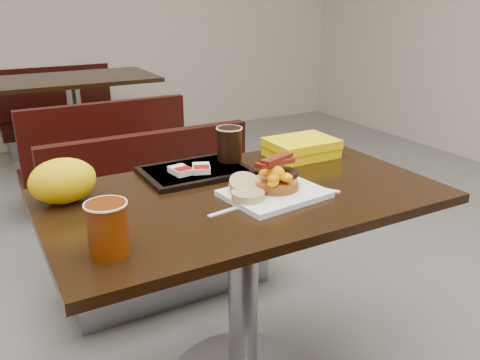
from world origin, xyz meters
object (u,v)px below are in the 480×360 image
platter (274,194)px  bench_far_n (60,111)px  fork (223,212)px  hashbrown_sleeve_right (201,168)px  tray (195,171)px  knife (314,187)px  table_far (77,127)px  pancake_stack (276,183)px  table_near (243,295)px  bench_near_n (167,221)px  bench_far_s (100,152)px  paper_bag (63,181)px  coffee_cup_far (229,144)px  hashbrown_sleeve_left (181,170)px  clamshell (301,148)px  coffee_cup_near (108,229)px

platter → bench_far_n: bearing=84.2°
fork → hashbrown_sleeve_right: size_ratio=1.71×
bench_far_n → tray: size_ratio=2.85×
fork → tray: (0.07, 0.33, 0.01)m
knife → hashbrown_sleeve_right: size_ratio=2.20×
platter → hashbrown_sleeve_right: size_ratio=3.73×
hashbrown_sleeve_right → table_far: bearing=110.0°
tray → pancake_stack: bearing=-63.6°
table_near → tray: (-0.06, 0.23, 0.38)m
bench_near_n → table_far: size_ratio=0.83×
tray → table_near: bearing=-75.2°
platter → pancake_stack: size_ratio=2.02×
bench_far_s → paper_bag: 1.85m
pancake_stack → tray: size_ratio=0.40×
platter → coffee_cup_far: bearing=79.3°
tray → hashbrown_sleeve_right: (0.01, -0.03, 0.02)m
fork → platter: bearing=0.6°
paper_bag → tray: bearing=5.6°
pancake_stack → hashbrown_sleeve_right: pancake_stack is taller
knife → coffee_cup_far: size_ratio=1.42×
pancake_stack → hashbrown_sleeve_left: pancake_stack is taller
table_far → clamshell: clamshell is taller
bench_far_s → hashbrown_sleeve_left: 1.75m
paper_bag → knife: bearing=-20.1°
bench_far_s → platter: (0.06, -1.98, 0.40)m
fork → knife: 0.34m
pancake_stack → knife: pancake_stack is taller
coffee_cup_near → fork: size_ratio=0.99×
table_near → pancake_stack: bearing=-35.1°
bench_far_n → coffee_cup_near: size_ratio=7.73×
table_far → tray: 2.41m
bench_near_n → tray: tray is taller
bench_far_s → hashbrown_sleeve_right: bearing=-91.8°
bench_near_n → coffee_cup_far: size_ratio=8.41×
table_near → tray: size_ratio=3.42×
bench_far_n → coffee_cup_far: size_ratio=8.41×
table_near → table_far: size_ratio=1.00×
clamshell → hashbrown_sleeve_left: bearing=-179.5°
fork → bench_near_n: bearing=72.4°
pancake_stack → knife: (0.13, -0.02, -0.03)m
pancake_stack → coffee_cup_near: bearing=-166.2°
hashbrown_sleeve_right → clamshell: (0.42, 0.02, 0.01)m
platter → knife: 0.15m
table_far → paper_bag: 2.51m
table_near → hashbrown_sleeve_right: size_ratio=15.62×
coffee_cup_far → paper_bag: coffee_cup_far is taller
fork → hashbrown_sleeve_right: bearing=67.5°
table_far → platter: size_ratio=4.19×
bench_near_n → bench_far_s: bearing=90.0°
platter → fork: bearing=-177.7°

